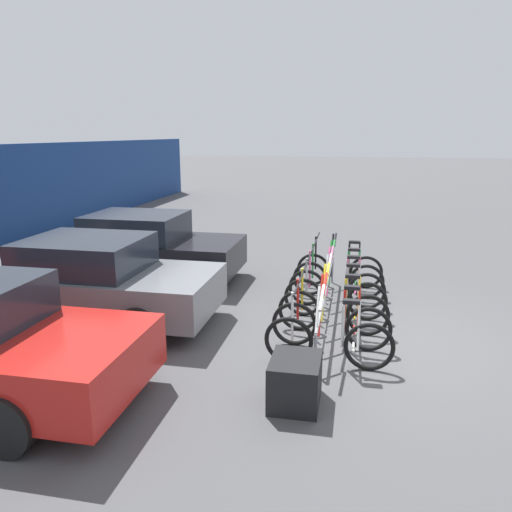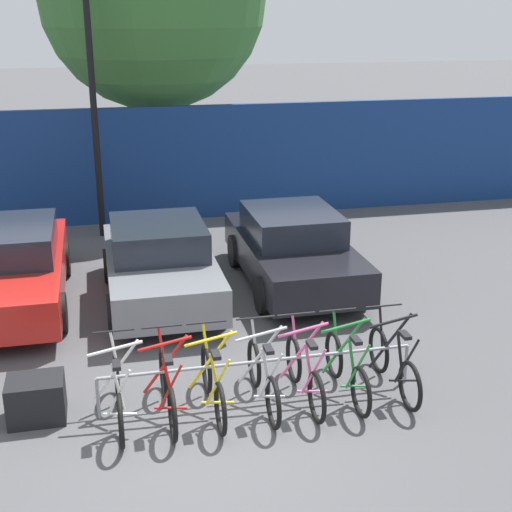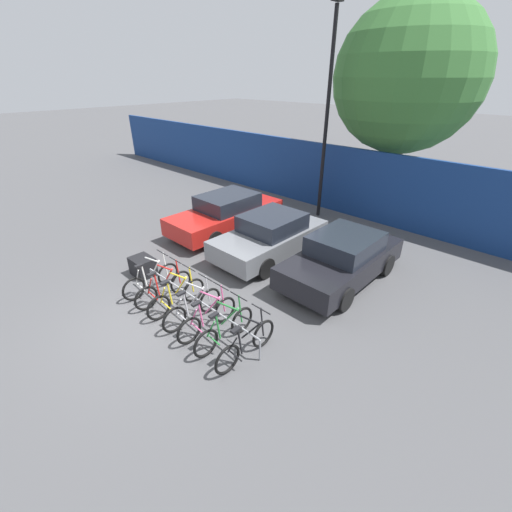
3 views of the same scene
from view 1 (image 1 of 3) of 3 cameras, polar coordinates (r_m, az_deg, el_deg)
name	(u,v)px [view 1 (image 1 of 3)]	position (r m, az deg, el deg)	size (l,w,h in m)	color
ground_plane	(367,339)	(7.79, 12.55, -9.24)	(120.00, 120.00, 0.00)	#4C4C4F
bike_rack	(326,290)	(8.36, 8.03, -3.83)	(4.18, 0.04, 0.57)	gray
bicycle_white	(328,340)	(6.69, 8.27, -9.50)	(0.68, 1.71, 1.05)	black
bicycle_red	(331,323)	(7.25, 8.56, -7.62)	(0.68, 1.71, 1.05)	black
bicycle_yellow	(333,310)	(7.79, 8.79, -6.09)	(0.68, 1.71, 1.05)	black
bicycle_silver	(335,296)	(8.41, 9.02, -4.59)	(0.68, 1.71, 1.05)	black
bicycle_pink	(337,287)	(8.94, 9.19, -3.48)	(0.68, 1.71, 1.05)	black
bicycle_green	(338,278)	(9.50, 9.35, -2.45)	(0.68, 1.71, 1.05)	black
bicycle_black	(339,268)	(10.13, 9.50, -1.42)	(0.68, 1.71, 1.05)	black
car_grey	(92,281)	(8.49, -18.23, -2.74)	(1.91, 3.98, 1.40)	slate
car_black	(141,247)	(10.75, -12.98, 1.01)	(1.91, 4.11, 1.40)	black
cargo_crate	(295,381)	(5.86, 4.51, -14.08)	(0.70, 0.56, 0.55)	black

